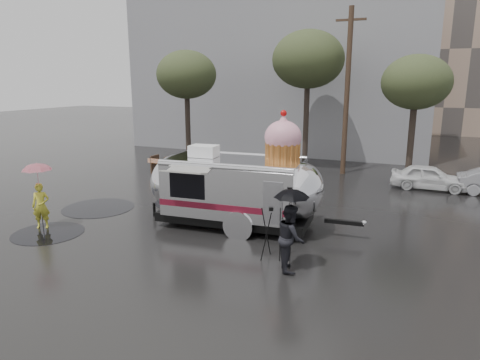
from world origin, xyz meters
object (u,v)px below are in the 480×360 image
at_px(person_right, 290,238).
at_px(airstream_trailer, 237,185).
at_px(person_left, 41,206).
at_px(tripod, 271,228).

bearing_deg(person_right, airstream_trailer, 20.84).
distance_m(person_left, tripod, 8.48).
bearing_deg(person_left, person_right, -31.05).
height_order(airstream_trailer, tripod, airstream_trailer).
xyz_separation_m(person_right, tripod, (-0.75, 0.48, 0.03)).
relative_size(airstream_trailer, person_left, 4.88).
bearing_deg(person_right, person_left, 66.66).
distance_m(airstream_trailer, tripod, 3.17).
distance_m(person_right, tripod, 0.89).
relative_size(airstream_trailer, person_right, 4.24).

